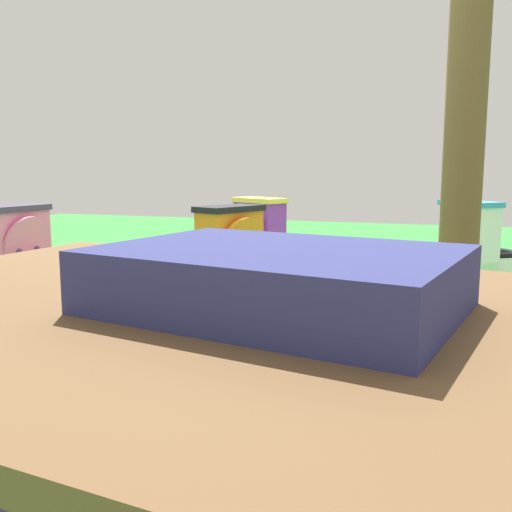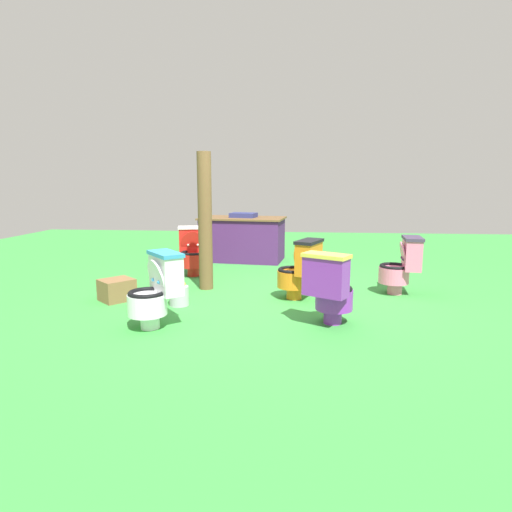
{
  "view_description": "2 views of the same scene",
  "coord_description": "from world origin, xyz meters",
  "px_view_note": "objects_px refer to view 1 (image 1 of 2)",
  "views": [
    {
      "loc": [
        -0.9,
        3.2,
        0.95
      ],
      "look_at": [
        0.22,
        -0.04,
        0.43
      ],
      "focal_mm": 40.45,
      "sensor_mm": 36.0,
      "label": 1
    },
    {
      "loc": [
        0.26,
        -5.03,
        1.39
      ],
      "look_at": [
        -0.2,
        -0.19,
        0.55
      ],
      "focal_mm": 30.13,
      "sensor_mm": 36.0,
      "label": 2
    }
  ],
  "objects_px": {
    "toilet_purple": "(249,244)",
    "toilet_white": "(480,251)",
    "toilet_orange": "(243,265)",
    "lemon_bucket": "(480,310)",
    "wooden_post": "(462,183)",
    "toilet_pink": "(29,263)"
  },
  "relations": [
    {
      "from": "toilet_orange",
      "to": "lemon_bucket",
      "type": "xyz_separation_m",
      "value": [
        -1.37,
        -0.38,
        -0.26
      ]
    },
    {
      "from": "lemon_bucket",
      "to": "toilet_orange",
      "type": "bearing_deg",
      "value": 15.53
    },
    {
      "from": "lemon_bucket",
      "to": "toilet_pink",
      "type": "bearing_deg",
      "value": 16.01
    },
    {
      "from": "toilet_orange",
      "to": "lemon_bucket",
      "type": "height_order",
      "value": "toilet_orange"
    },
    {
      "from": "toilet_pink",
      "to": "toilet_purple",
      "type": "bearing_deg",
      "value": 148.87
    },
    {
      "from": "wooden_post",
      "to": "lemon_bucket",
      "type": "xyz_separation_m",
      "value": [
        -0.14,
        -0.8,
        -0.77
      ]
    },
    {
      "from": "toilet_purple",
      "to": "toilet_white",
      "type": "relative_size",
      "value": 1.0
    },
    {
      "from": "toilet_white",
      "to": "lemon_bucket",
      "type": "bearing_deg",
      "value": -41.04
    },
    {
      "from": "toilet_pink",
      "to": "wooden_post",
      "type": "relative_size",
      "value": 0.41
    },
    {
      "from": "toilet_purple",
      "to": "toilet_white",
      "type": "bearing_deg",
      "value": -143.01
    },
    {
      "from": "toilet_purple",
      "to": "toilet_pink",
      "type": "bearing_deg",
      "value": 82.66
    },
    {
      "from": "toilet_orange",
      "to": "toilet_white",
      "type": "distance_m",
      "value": 1.78
    },
    {
      "from": "toilet_orange",
      "to": "wooden_post",
      "type": "xyz_separation_m",
      "value": [
        -1.22,
        0.42,
        0.51
      ]
    },
    {
      "from": "toilet_white",
      "to": "lemon_bucket",
      "type": "distance_m",
      "value": 0.78
    },
    {
      "from": "wooden_post",
      "to": "toilet_pink",
      "type": "bearing_deg",
      "value": -0.99
    },
    {
      "from": "toilet_orange",
      "to": "toilet_white",
      "type": "height_order",
      "value": "same"
    },
    {
      "from": "toilet_purple",
      "to": "toilet_white",
      "type": "xyz_separation_m",
      "value": [
        -1.67,
        -0.21,
        0.0
      ]
    },
    {
      "from": "toilet_purple",
      "to": "wooden_post",
      "type": "xyz_separation_m",
      "value": [
        -1.51,
        1.33,
        0.51
      ]
    },
    {
      "from": "toilet_orange",
      "to": "wooden_post",
      "type": "bearing_deg",
      "value": 93.87
    },
    {
      "from": "toilet_white",
      "to": "toilet_orange",
      "type": "bearing_deg",
      "value": -91.04
    },
    {
      "from": "toilet_orange",
      "to": "toilet_purple",
      "type": "xyz_separation_m",
      "value": [
        0.29,
        -0.91,
        0.0
      ]
    },
    {
      "from": "wooden_post",
      "to": "lemon_bucket",
      "type": "distance_m",
      "value": 1.11
    }
  ]
}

